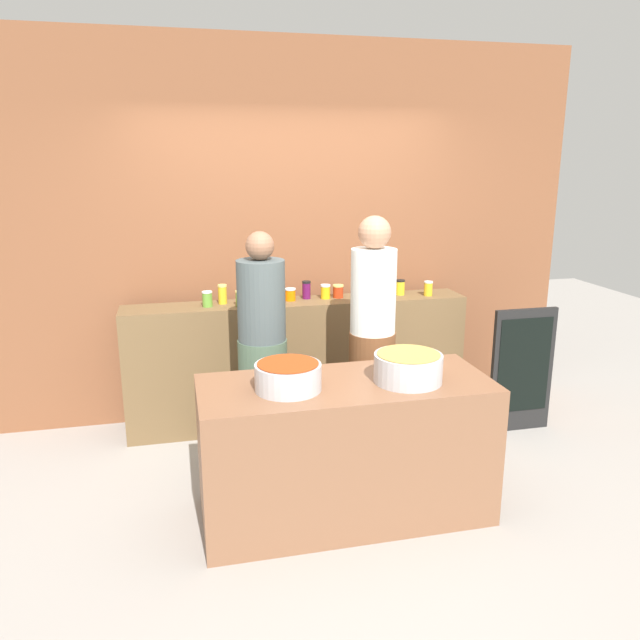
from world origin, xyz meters
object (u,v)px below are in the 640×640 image
(cooking_pot_left, at_px, (288,377))
(cooking_pot_center, at_px, (408,368))
(preserve_jar_3, at_px, (290,294))
(preserve_jar_1, at_px, (222,294))
(preserve_jar_5, at_px, (325,292))
(preserve_jar_6, at_px, (338,291))
(preserve_jar_9, at_px, (428,288))
(preserve_jar_7, at_px, (384,289))
(cook_in_cap, at_px, (372,351))
(preserve_jar_2, at_px, (241,298))
(preserve_jar_4, at_px, (306,290))
(chalkboard_sign, at_px, (522,370))
(preserve_jar_8, at_px, (400,287))
(cook_with_tongs, at_px, (263,361))
(preserve_jar_0, at_px, (207,299))

(cooking_pot_left, height_order, cooking_pot_center, cooking_pot_center)
(preserve_jar_3, bearing_deg, preserve_jar_1, 178.26)
(preserve_jar_5, bearing_deg, preserve_jar_6, 6.06)
(preserve_jar_5, distance_m, preserve_jar_9, 0.84)
(preserve_jar_7, distance_m, cook_in_cap, 0.81)
(preserve_jar_2, xyz_separation_m, cook_in_cap, (0.82, -0.68, -0.27))
(preserve_jar_4, height_order, cooking_pot_center, preserve_jar_4)
(preserve_jar_7, distance_m, chalkboard_sign, 1.24)
(cooking_pot_center, relative_size, cook_in_cap, 0.23)
(preserve_jar_3, distance_m, preserve_jar_5, 0.29)
(preserve_jar_1, height_order, chalkboard_sign, preserve_jar_1)
(preserve_jar_2, height_order, preserve_jar_5, preserve_jar_2)
(preserve_jar_6, bearing_deg, cook_in_cap, -87.59)
(chalkboard_sign, bearing_deg, cook_in_cap, -172.21)
(preserve_jar_1, distance_m, preserve_jar_2, 0.17)
(preserve_jar_2, bearing_deg, preserve_jar_1, 141.14)
(preserve_jar_2, relative_size, preserve_jar_3, 1.20)
(preserve_jar_6, bearing_deg, cooking_pot_center, -89.47)
(preserve_jar_8, bearing_deg, preserve_jar_9, -22.78)
(preserve_jar_5, xyz_separation_m, chalkboard_sign, (1.43, -0.60, -0.57))
(preserve_jar_5, distance_m, cooking_pot_left, 1.59)
(preserve_jar_8, distance_m, cooking_pot_left, 1.91)
(preserve_jar_8, xyz_separation_m, chalkboard_sign, (0.80, -0.60, -0.57))
(preserve_jar_2, distance_m, cook_with_tongs, 0.64)
(preserve_jar_2, bearing_deg, preserve_jar_3, 12.58)
(preserve_jar_1, height_order, cooking_pot_center, preserve_jar_1)
(preserve_jar_2, distance_m, preserve_jar_6, 0.80)
(preserve_jar_6, relative_size, cooking_pot_center, 0.26)
(cooking_pot_left, distance_m, cook_in_cap, 1.00)
(preserve_jar_0, distance_m, preserve_jar_6, 1.04)
(cooking_pot_left, distance_m, cooking_pot_center, 0.70)
(preserve_jar_0, distance_m, preserve_jar_9, 1.77)
(preserve_jar_0, xyz_separation_m, preserve_jar_8, (1.56, 0.06, 0.00))
(preserve_jar_5, height_order, preserve_jar_8, preserve_jar_8)
(preserve_jar_3, bearing_deg, preserve_jar_0, -175.19)
(preserve_jar_1, distance_m, preserve_jar_6, 0.92)
(preserve_jar_2, bearing_deg, preserve_jar_5, 8.13)
(preserve_jar_4, distance_m, cook_with_tongs, 0.88)
(preserve_jar_5, relative_size, preserve_jar_9, 0.95)
(cooking_pot_center, bearing_deg, preserve_jar_8, 71.33)
(preserve_jar_5, xyz_separation_m, cooking_pot_left, (-0.58, -1.47, -0.15))
(preserve_jar_2, height_order, preserve_jar_3, preserve_jar_2)
(preserve_jar_4, bearing_deg, preserve_jar_2, -166.49)
(preserve_jar_1, xyz_separation_m, cook_in_cap, (0.95, -0.78, -0.29))
(preserve_jar_6, relative_size, cooking_pot_left, 0.28)
(preserve_jar_6, relative_size, chalkboard_sign, 0.10)
(preserve_jar_1, xyz_separation_m, cook_with_tongs, (0.21, -0.65, -0.34))
(preserve_jar_5, distance_m, preserve_jar_6, 0.11)
(preserve_jar_7, relative_size, cooking_pot_center, 0.37)
(preserve_jar_6, xyz_separation_m, cook_in_cap, (0.03, -0.79, -0.26))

